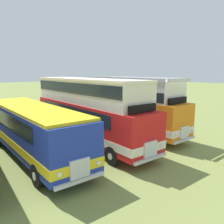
# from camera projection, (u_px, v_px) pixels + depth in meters

# --- Properties ---
(bus_sixth_in_row) EXTENTS (2.62, 10.68, 2.99)m
(bus_sixth_in_row) POSITION_uv_depth(u_px,v_px,m) (32.00, 127.00, 13.13)
(bus_sixth_in_row) COLOR #1E339E
(bus_sixth_in_row) RESTS_ON ground
(bus_seventh_in_row) EXTENTS (2.63, 11.45, 4.49)m
(bus_seventh_in_row) POSITION_uv_depth(u_px,v_px,m) (88.00, 108.00, 15.64)
(bus_seventh_in_row) COLOR red
(bus_seventh_in_row) RESTS_ON ground
(bus_eighth_in_row) EXTENTS (2.82, 9.91, 4.52)m
(bus_eighth_in_row) POSITION_uv_depth(u_px,v_px,m) (130.00, 104.00, 18.11)
(bus_eighth_in_row) COLOR orange
(bus_eighth_in_row) RESTS_ON ground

